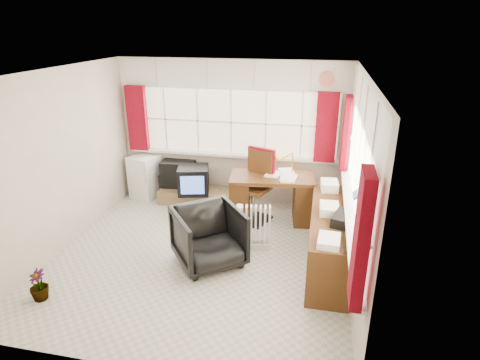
{
  "coord_description": "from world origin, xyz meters",
  "views": [
    {
      "loc": [
        1.53,
        -4.6,
        3.06
      ],
      "look_at": [
        0.45,
        0.55,
        0.97
      ],
      "focal_mm": 30.0,
      "sensor_mm": 36.0,
      "label": 1
    }
  ],
  "objects_px": {
    "desk": "(272,196)",
    "desk_lamp": "(293,159)",
    "crt_tv": "(193,180)",
    "mini_fridge": "(145,176)",
    "radiator": "(256,231)",
    "credenza": "(329,238)",
    "office_chair": "(209,237)",
    "tv_bench": "(199,196)",
    "task_chair": "(257,182)"
  },
  "relations": [
    {
      "from": "radiator",
      "to": "tv_bench",
      "type": "xyz_separation_m",
      "value": [
        -1.26,
        1.32,
        -0.14
      ]
    },
    {
      "from": "desk",
      "to": "office_chair",
      "type": "bearing_deg",
      "value": -114.36
    },
    {
      "from": "desk",
      "to": "task_chair",
      "type": "relative_size",
      "value": 1.19
    },
    {
      "from": "desk_lamp",
      "to": "tv_bench",
      "type": "distance_m",
      "value": 1.91
    },
    {
      "from": "radiator",
      "to": "credenza",
      "type": "xyz_separation_m",
      "value": [
        1.02,
        -0.2,
        0.12
      ]
    },
    {
      "from": "desk_lamp",
      "to": "mini_fridge",
      "type": "bearing_deg",
      "value": 173.0
    },
    {
      "from": "tv_bench",
      "to": "crt_tv",
      "type": "xyz_separation_m",
      "value": [
        -0.05,
        -0.13,
        0.36
      ]
    },
    {
      "from": "radiator",
      "to": "crt_tv",
      "type": "bearing_deg",
      "value": 137.72
    },
    {
      "from": "tv_bench",
      "to": "mini_fridge",
      "type": "xyz_separation_m",
      "value": [
        -1.05,
        0.08,
        0.27
      ]
    },
    {
      "from": "desk_lamp",
      "to": "task_chair",
      "type": "xyz_separation_m",
      "value": [
        -0.54,
        -0.11,
        -0.41
      ]
    },
    {
      "from": "credenza",
      "to": "tv_bench",
      "type": "xyz_separation_m",
      "value": [
        -2.28,
        1.52,
        -0.26
      ]
    },
    {
      "from": "desk",
      "to": "crt_tv",
      "type": "bearing_deg",
      "value": 169.51
    },
    {
      "from": "crt_tv",
      "to": "office_chair",
      "type": "bearing_deg",
      "value": -65.82
    },
    {
      "from": "radiator",
      "to": "crt_tv",
      "type": "distance_m",
      "value": 1.78
    },
    {
      "from": "desk_lamp",
      "to": "desk",
      "type": "bearing_deg",
      "value": -155.08
    },
    {
      "from": "crt_tv",
      "to": "desk_lamp",
      "type": "bearing_deg",
      "value": -4.09
    },
    {
      "from": "office_chair",
      "to": "credenza",
      "type": "bearing_deg",
      "value": -26.41
    },
    {
      "from": "desk_lamp",
      "to": "mini_fridge",
      "type": "height_order",
      "value": "desk_lamp"
    },
    {
      "from": "desk_lamp",
      "to": "tv_bench",
      "type": "relative_size",
      "value": 0.27
    },
    {
      "from": "crt_tv",
      "to": "radiator",
      "type": "bearing_deg",
      "value": -42.28
    },
    {
      "from": "task_chair",
      "to": "crt_tv",
      "type": "bearing_deg",
      "value": 168.93
    },
    {
      "from": "desk_lamp",
      "to": "credenza",
      "type": "relative_size",
      "value": 0.19
    },
    {
      "from": "desk_lamp",
      "to": "office_chair",
      "type": "bearing_deg",
      "value": -121.09
    },
    {
      "from": "desk_lamp",
      "to": "crt_tv",
      "type": "xyz_separation_m",
      "value": [
        -1.71,
        0.12,
        -0.55
      ]
    },
    {
      "from": "mini_fridge",
      "to": "credenza",
      "type": "bearing_deg",
      "value": -25.66
    },
    {
      "from": "desk",
      "to": "desk_lamp",
      "type": "relative_size",
      "value": 3.7
    },
    {
      "from": "credenza",
      "to": "tv_bench",
      "type": "height_order",
      "value": "credenza"
    },
    {
      "from": "office_chair",
      "to": "credenza",
      "type": "distance_m",
      "value": 1.59
    },
    {
      "from": "desk",
      "to": "mini_fridge",
      "type": "relative_size",
      "value": 1.79
    },
    {
      "from": "task_chair",
      "to": "desk_lamp",
      "type": "bearing_deg",
      "value": 11.12
    },
    {
      "from": "desk",
      "to": "mini_fridge",
      "type": "distance_m",
      "value": 2.46
    },
    {
      "from": "desk",
      "to": "credenza",
      "type": "distance_m",
      "value": 1.45
    },
    {
      "from": "mini_fridge",
      "to": "crt_tv",
      "type": "bearing_deg",
      "value": -11.86
    },
    {
      "from": "credenza",
      "to": "mini_fridge",
      "type": "distance_m",
      "value": 3.69
    },
    {
      "from": "tv_bench",
      "to": "desk_lamp",
      "type": "bearing_deg",
      "value": -8.66
    },
    {
      "from": "crt_tv",
      "to": "mini_fridge",
      "type": "height_order",
      "value": "mini_fridge"
    },
    {
      "from": "desk",
      "to": "credenza",
      "type": "relative_size",
      "value": 0.7
    },
    {
      "from": "desk",
      "to": "tv_bench",
      "type": "bearing_deg",
      "value": 163.95
    },
    {
      "from": "office_chair",
      "to": "credenza",
      "type": "relative_size",
      "value": 0.43
    },
    {
      "from": "desk_lamp",
      "to": "credenza",
      "type": "distance_m",
      "value": 1.55
    },
    {
      "from": "office_chair",
      "to": "tv_bench",
      "type": "relative_size",
      "value": 0.61
    },
    {
      "from": "radiator",
      "to": "office_chair",
      "type": "bearing_deg",
      "value": -137.2
    },
    {
      "from": "credenza",
      "to": "task_chair",
      "type": "bearing_deg",
      "value": 134.94
    },
    {
      "from": "radiator",
      "to": "desk",
      "type": "bearing_deg",
      "value": 83.68
    },
    {
      "from": "task_chair",
      "to": "office_chair",
      "type": "distance_m",
      "value": 1.54
    },
    {
      "from": "desk_lamp",
      "to": "mini_fridge",
      "type": "xyz_separation_m",
      "value": [
        -2.71,
        0.33,
        -0.64
      ]
    },
    {
      "from": "radiator",
      "to": "credenza",
      "type": "height_order",
      "value": "credenza"
    },
    {
      "from": "desk",
      "to": "desk_lamp",
      "type": "xyz_separation_m",
      "value": [
        0.3,
        0.14,
        0.61
      ]
    },
    {
      "from": "desk_lamp",
      "to": "task_chair",
      "type": "distance_m",
      "value": 0.68
    },
    {
      "from": "desk",
      "to": "desk_lamp",
      "type": "distance_m",
      "value": 0.69
    }
  ]
}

